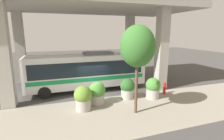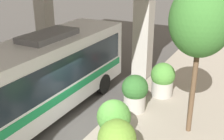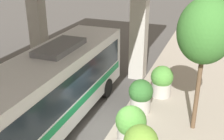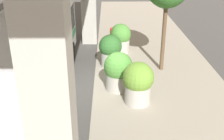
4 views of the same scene
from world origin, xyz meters
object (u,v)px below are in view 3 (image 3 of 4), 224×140
object	(u,v)px
bus	(50,88)
fire_hydrant	(158,75)
street_tree_near	(205,32)
planter_extra	(141,96)
planter_front	(162,81)
planter_back	(131,126)

from	to	relation	value
bus	fire_hydrant	world-z (taller)	bus
fire_hydrant	street_tree_near	bearing A→B (deg)	121.63
planter_extra	street_tree_near	size ratio (longest dim) A/B	0.29
bus	planter_extra	size ratio (longest dim) A/B	6.33
planter_front	planter_extra	world-z (taller)	planter_front
fire_hydrant	planter_extra	size ratio (longest dim) A/B	0.65
bus	fire_hydrant	xyz separation A→B (m)	(-3.40, -6.02, -1.35)
planter_front	planter_extra	bearing A→B (deg)	73.00
planter_front	planter_back	xyz separation A→B (m)	(0.30, 4.53, -0.01)
fire_hydrant	street_tree_near	size ratio (longest dim) A/B	0.19
planter_extra	fire_hydrant	bearing A→B (deg)	-91.97
street_tree_near	fire_hydrant	bearing A→B (deg)	-58.37
bus	planter_front	distance (m)	6.08
planter_extra	planter_front	bearing A→B (deg)	-107.00
fire_hydrant	planter_back	distance (m)	6.00
planter_back	planter_extra	bearing A→B (deg)	-83.14
fire_hydrant	planter_extra	xyz separation A→B (m)	(0.12, 3.44, 0.32)
planter_back	planter_extra	world-z (taller)	planter_back
fire_hydrant	planter_front	world-z (taller)	planter_front
bus	street_tree_near	xyz separation A→B (m)	(-5.83, -2.07, 2.47)
planter_back	bus	bearing A→B (deg)	0.48
bus	planter_back	xyz separation A→B (m)	(-3.59, -0.03, -1.04)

